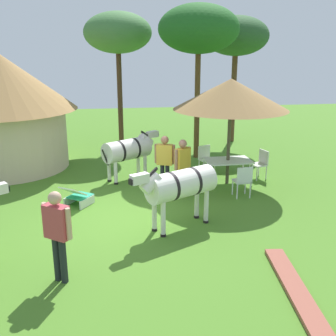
% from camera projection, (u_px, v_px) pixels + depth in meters
% --- Properties ---
extents(ground_plane, '(36.00, 36.00, 0.00)m').
position_uv_depth(ground_plane, '(128.00, 218.00, 9.93)').
color(ground_plane, '#497B25').
extents(thatched_hut, '(4.94, 4.94, 3.88)m').
position_uv_depth(thatched_hut, '(2.00, 106.00, 13.39)').
color(thatched_hut, beige).
rests_on(thatched_hut, ground_plane).
extents(shade_umbrella, '(3.35, 3.35, 3.15)m').
position_uv_depth(shade_umbrella, '(231.00, 94.00, 11.60)').
color(shade_umbrella, '#4C4432').
rests_on(shade_umbrella, ground_plane).
extents(patio_dining_table, '(1.42, 0.92, 0.74)m').
position_uv_depth(patio_dining_table, '(228.00, 163.00, 12.20)').
color(patio_dining_table, silver).
rests_on(patio_dining_table, ground_plane).
extents(patio_chair_east_end, '(0.50, 0.51, 0.90)m').
position_uv_depth(patio_chair_east_end, '(190.00, 171.00, 11.86)').
color(patio_chair_east_end, silver).
rests_on(patio_chair_east_end, ground_plane).
extents(patio_chair_near_hut, '(0.47, 0.45, 0.90)m').
position_uv_depth(patio_chair_near_hut, '(243.00, 180.00, 11.09)').
color(patio_chair_near_hut, white).
rests_on(patio_chair_near_hut, ground_plane).
extents(patio_chair_west_end, '(0.53, 0.54, 0.90)m').
position_uv_depth(patio_chair_west_end, '(261.00, 162.00, 12.73)').
color(patio_chair_west_end, silver).
rests_on(patio_chair_west_end, ground_plane).
extents(patio_chair_near_lawn, '(0.56, 0.54, 0.90)m').
position_uv_depth(patio_chair_near_lawn, '(206.00, 157.00, 13.29)').
color(patio_chair_near_lawn, white).
rests_on(patio_chair_near_lawn, ground_plane).
extents(guest_beside_umbrella, '(0.56, 0.34, 1.65)m').
position_uv_depth(guest_beside_umbrella, '(165.00, 159.00, 11.39)').
color(guest_beside_umbrella, black).
rests_on(guest_beside_umbrella, ground_plane).
extents(guest_behind_table, '(0.49, 0.43, 1.64)m').
position_uv_depth(guest_behind_table, '(183.00, 163.00, 10.98)').
color(guest_behind_table, black).
rests_on(guest_behind_table, ground_plane).
extents(standing_watcher, '(0.51, 0.44, 1.71)m').
position_uv_depth(standing_watcher, '(57.00, 229.00, 6.97)').
color(standing_watcher, black).
rests_on(standing_watcher, ground_plane).
extents(striped_lounge_chair, '(0.89, 0.97, 0.61)m').
position_uv_depth(striped_lounge_chair, '(77.00, 196.00, 10.62)').
color(striped_lounge_chair, '#29A47A').
rests_on(striped_lounge_chair, ground_plane).
extents(zebra_by_umbrella, '(2.10, 1.34, 1.58)m').
position_uv_depth(zebra_by_umbrella, '(179.00, 185.00, 9.11)').
color(zebra_by_umbrella, silver).
rests_on(zebra_by_umbrella, ground_plane).
extents(zebra_toward_hut, '(1.89, 1.45, 1.47)m').
position_uv_depth(zebra_toward_hut, '(128.00, 150.00, 12.56)').
color(zebra_toward_hut, silver).
rests_on(zebra_toward_hut, ground_plane).
extents(acacia_tree_far_lawn, '(2.83, 2.83, 5.45)m').
position_uv_depth(acacia_tree_far_lawn, '(199.00, 30.00, 13.93)').
color(acacia_tree_far_lawn, brown).
rests_on(acacia_tree_far_lawn, ground_plane).
extents(acacia_tree_behind_hut, '(2.67, 2.67, 5.33)m').
position_uv_depth(acacia_tree_behind_hut, '(118.00, 33.00, 15.75)').
color(acacia_tree_behind_hut, '#472D1E').
rests_on(acacia_tree_behind_hut, ground_plane).
extents(acacia_tree_left_background, '(2.69, 2.69, 5.23)m').
position_uv_depth(acacia_tree_left_background, '(236.00, 37.00, 16.55)').
color(acacia_tree_left_background, brown).
rests_on(acacia_tree_left_background, ground_plane).
extents(brick_patio_kerb, '(0.67, 2.82, 0.08)m').
position_uv_depth(brick_patio_kerb, '(296.00, 291.00, 6.91)').
color(brick_patio_kerb, '#98503F').
rests_on(brick_patio_kerb, ground_plane).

